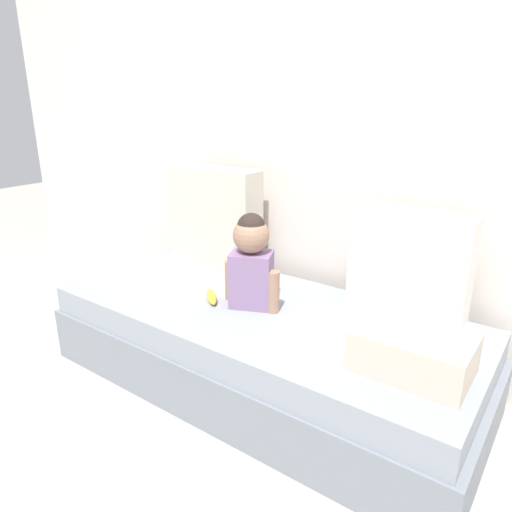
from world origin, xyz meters
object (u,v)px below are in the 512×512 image
object	(u,v)px
folded_blanket	(413,351)
couch	(260,346)
toddler	(251,259)
throw_pillow_right	(410,264)
throw_pillow_left	(214,217)
banana	(212,297)

from	to	relation	value
folded_blanket	couch	bearing A→B (deg)	171.64
couch	toddler	distance (m)	0.44
throw_pillow_right	toddler	bearing A→B (deg)	-151.29
throw_pillow_right	folded_blanket	size ratio (longest dim) A/B	1.28
throw_pillow_left	throw_pillow_right	xyz separation A→B (m)	(1.12, 0.00, -0.04)
throw_pillow_left	folded_blanket	size ratio (longest dim) A/B	1.42
throw_pillow_right	toddler	world-z (taller)	throw_pillow_right
banana	folded_blanket	distance (m)	0.98
couch	throw_pillow_right	xyz separation A→B (m)	(0.56, 0.34, 0.44)
throw_pillow_left	throw_pillow_right	bearing A→B (deg)	0.00
throw_pillow_left	throw_pillow_right	size ratio (longest dim) A/B	1.11
folded_blanket	throw_pillow_left	bearing A→B (deg)	161.17
banana	couch	bearing A→B (deg)	17.13
toddler	banana	bearing A→B (deg)	-158.66
toddler	banana	xyz separation A→B (m)	(-0.18, -0.07, -0.21)
throw_pillow_left	folded_blanket	distance (m)	1.39
couch	folded_blanket	distance (m)	0.80
toddler	folded_blanket	distance (m)	0.82
folded_blanket	throw_pillow_right	bearing A→B (deg)	112.01
throw_pillow_left	folded_blanket	world-z (taller)	throw_pillow_left
banana	folded_blanket	bearing A→B (deg)	-2.08
throw_pillow_left	toddler	bearing A→B (deg)	-33.52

